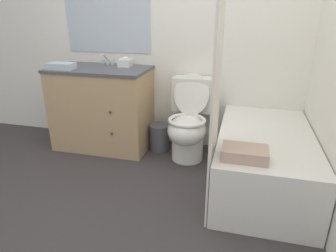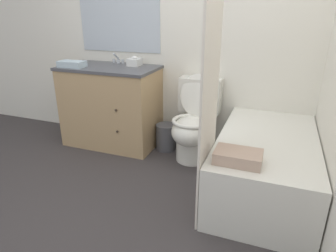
{
  "view_description": "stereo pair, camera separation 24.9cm",
  "coord_description": "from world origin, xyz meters",
  "px_view_note": "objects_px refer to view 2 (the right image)",
  "views": [
    {
      "loc": [
        0.68,
        -1.57,
        1.44
      ],
      "look_at": [
        0.1,
        0.68,
        0.52
      ],
      "focal_mm": 32.0,
      "sensor_mm": 36.0,
      "label": 1
    },
    {
      "loc": [
        0.92,
        -1.5,
        1.44
      ],
      "look_at": [
        0.1,
        0.68,
        0.52
      ],
      "focal_mm": 32.0,
      "sensor_mm": 36.0,
      "label": 2
    }
  ],
  "objects_px": {
    "wastebasket": "(166,137)",
    "tissue_box": "(135,62)",
    "sink_faucet": "(118,60)",
    "bathtub": "(265,164)",
    "toilet": "(194,124)",
    "bath_towel_folded": "(238,157)",
    "vanity_cabinet": "(111,105)",
    "hand_towel_folded": "(72,64)"
  },
  "relations": [
    {
      "from": "bath_towel_folded",
      "to": "sink_faucet",
      "type": "bearing_deg",
      "value": 143.72
    },
    {
      "from": "wastebasket",
      "to": "tissue_box",
      "type": "bearing_deg",
      "value": 167.51
    },
    {
      "from": "vanity_cabinet",
      "to": "sink_faucet",
      "type": "xyz_separation_m",
      "value": [
        -0.0,
        0.2,
        0.46
      ]
    },
    {
      "from": "bathtub",
      "to": "bath_towel_folded",
      "type": "height_order",
      "value": "bath_towel_folded"
    },
    {
      "from": "wastebasket",
      "to": "tissue_box",
      "type": "height_order",
      "value": "tissue_box"
    },
    {
      "from": "wastebasket",
      "to": "toilet",
      "type": "bearing_deg",
      "value": -15.45
    },
    {
      "from": "hand_towel_folded",
      "to": "vanity_cabinet",
      "type": "bearing_deg",
      "value": 26.39
    },
    {
      "from": "sink_faucet",
      "to": "toilet",
      "type": "bearing_deg",
      "value": -14.3
    },
    {
      "from": "vanity_cabinet",
      "to": "bathtub",
      "type": "distance_m",
      "value": 1.73
    },
    {
      "from": "hand_towel_folded",
      "to": "wastebasket",
      "type": "bearing_deg",
      "value": 12.51
    },
    {
      "from": "vanity_cabinet",
      "to": "wastebasket",
      "type": "distance_m",
      "value": 0.69
    },
    {
      "from": "sink_faucet",
      "to": "tissue_box",
      "type": "distance_m",
      "value": 0.25
    },
    {
      "from": "bathtub",
      "to": "vanity_cabinet",
      "type": "bearing_deg",
      "value": 166.25
    },
    {
      "from": "sink_faucet",
      "to": "bathtub",
      "type": "bearing_deg",
      "value": -19.98
    },
    {
      "from": "wastebasket",
      "to": "hand_towel_folded",
      "type": "xyz_separation_m",
      "value": [
        -0.96,
        -0.21,
        0.76
      ]
    },
    {
      "from": "tissue_box",
      "to": "bath_towel_folded",
      "type": "xyz_separation_m",
      "value": [
        1.26,
        -1.04,
        -0.39
      ]
    },
    {
      "from": "toilet",
      "to": "wastebasket",
      "type": "relative_size",
      "value": 2.98
    },
    {
      "from": "hand_towel_folded",
      "to": "bath_towel_folded",
      "type": "xyz_separation_m",
      "value": [
        1.83,
        -0.74,
        -0.38
      ]
    },
    {
      "from": "tissue_box",
      "to": "bath_towel_folded",
      "type": "height_order",
      "value": "tissue_box"
    },
    {
      "from": "vanity_cabinet",
      "to": "sink_faucet",
      "type": "relative_size",
      "value": 7.18
    },
    {
      "from": "vanity_cabinet",
      "to": "tissue_box",
      "type": "distance_m",
      "value": 0.54
    },
    {
      "from": "sink_faucet",
      "to": "bath_towel_folded",
      "type": "distance_m",
      "value": 1.9
    },
    {
      "from": "wastebasket",
      "to": "tissue_box",
      "type": "xyz_separation_m",
      "value": [
        -0.39,
        0.09,
        0.77
      ]
    },
    {
      "from": "sink_faucet",
      "to": "wastebasket",
      "type": "xyz_separation_m",
      "value": [
        0.62,
        -0.15,
        -0.76
      ]
    },
    {
      "from": "sink_faucet",
      "to": "bath_towel_folded",
      "type": "height_order",
      "value": "sink_faucet"
    },
    {
      "from": "sink_faucet",
      "to": "vanity_cabinet",
      "type": "bearing_deg",
      "value": -90.0
    },
    {
      "from": "bathtub",
      "to": "tissue_box",
      "type": "height_order",
      "value": "tissue_box"
    },
    {
      "from": "toilet",
      "to": "wastebasket",
      "type": "distance_m",
      "value": 0.41
    },
    {
      "from": "vanity_cabinet",
      "to": "bath_towel_folded",
      "type": "relative_size",
      "value": 3.31
    },
    {
      "from": "toilet",
      "to": "hand_towel_folded",
      "type": "relative_size",
      "value": 3.09
    },
    {
      "from": "toilet",
      "to": "bathtub",
      "type": "relative_size",
      "value": 0.61
    },
    {
      "from": "sink_faucet",
      "to": "bathtub",
      "type": "relative_size",
      "value": 0.1
    },
    {
      "from": "hand_towel_folded",
      "to": "bath_towel_folded",
      "type": "bearing_deg",
      "value": -21.92
    },
    {
      "from": "vanity_cabinet",
      "to": "tissue_box",
      "type": "relative_size",
      "value": 7.25
    },
    {
      "from": "toilet",
      "to": "bath_towel_folded",
      "type": "xyz_separation_m",
      "value": [
        0.55,
        -0.86,
        0.15
      ]
    },
    {
      "from": "toilet",
      "to": "bath_towel_folded",
      "type": "bearing_deg",
      "value": -57.53
    },
    {
      "from": "wastebasket",
      "to": "bath_towel_folded",
      "type": "bearing_deg",
      "value": -47.26
    },
    {
      "from": "sink_faucet",
      "to": "hand_towel_folded",
      "type": "bearing_deg",
      "value": -132.48
    },
    {
      "from": "bathtub",
      "to": "toilet",
      "type": "bearing_deg",
      "value": 153.05
    },
    {
      "from": "sink_faucet",
      "to": "toilet",
      "type": "height_order",
      "value": "sink_faucet"
    },
    {
      "from": "tissue_box",
      "to": "hand_towel_folded",
      "type": "height_order",
      "value": "tissue_box"
    },
    {
      "from": "vanity_cabinet",
      "to": "bath_towel_folded",
      "type": "distance_m",
      "value": 1.75
    }
  ]
}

